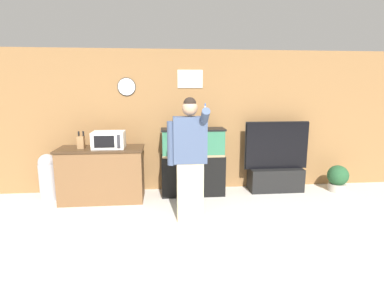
{
  "coord_description": "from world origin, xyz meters",
  "views": [
    {
      "loc": [
        -0.26,
        -2.79,
        1.92
      ],
      "look_at": [
        0.18,
        1.81,
        1.05
      ],
      "focal_mm": 28.0,
      "sensor_mm": 36.0,
      "label": 1
    }
  ],
  "objects_px": {
    "tv_on_stand": "(276,171)",
    "aquarium_on_stand": "(193,162)",
    "microwave": "(109,140)",
    "counter_island": "(102,174)",
    "knife_block": "(81,142)",
    "trash_bin": "(48,177)",
    "potted_plant": "(338,178)",
    "person_standing": "(189,158)"
  },
  "relations": [
    {
      "from": "tv_on_stand",
      "to": "aquarium_on_stand",
      "type": "bearing_deg",
      "value": -177.64
    },
    {
      "from": "microwave",
      "to": "tv_on_stand",
      "type": "bearing_deg",
      "value": 4.56
    },
    {
      "from": "counter_island",
      "to": "aquarium_on_stand",
      "type": "xyz_separation_m",
      "value": [
        1.57,
        0.15,
        0.14
      ]
    },
    {
      "from": "knife_block",
      "to": "aquarium_on_stand",
      "type": "height_order",
      "value": "knife_block"
    },
    {
      "from": "microwave",
      "to": "aquarium_on_stand",
      "type": "xyz_separation_m",
      "value": [
        1.43,
        0.17,
        -0.46
      ]
    },
    {
      "from": "knife_block",
      "to": "tv_on_stand",
      "type": "height_order",
      "value": "tv_on_stand"
    },
    {
      "from": "knife_block",
      "to": "trash_bin",
      "type": "height_order",
      "value": "knife_block"
    },
    {
      "from": "knife_block",
      "to": "aquarium_on_stand",
      "type": "distance_m",
      "value": 1.94
    },
    {
      "from": "knife_block",
      "to": "microwave",
      "type": "bearing_deg",
      "value": -0.08
    },
    {
      "from": "aquarium_on_stand",
      "to": "trash_bin",
      "type": "height_order",
      "value": "aquarium_on_stand"
    },
    {
      "from": "knife_block",
      "to": "potted_plant",
      "type": "xyz_separation_m",
      "value": [
        4.61,
        0.09,
        -0.78
      ]
    },
    {
      "from": "person_standing",
      "to": "trash_bin",
      "type": "relative_size",
      "value": 2.2
    },
    {
      "from": "microwave",
      "to": "person_standing",
      "type": "relative_size",
      "value": 0.29
    },
    {
      "from": "microwave",
      "to": "potted_plant",
      "type": "height_order",
      "value": "microwave"
    },
    {
      "from": "trash_bin",
      "to": "tv_on_stand",
      "type": "bearing_deg",
      "value": 1.63
    },
    {
      "from": "aquarium_on_stand",
      "to": "person_standing",
      "type": "distance_m",
      "value": 1.13
    },
    {
      "from": "tv_on_stand",
      "to": "microwave",
      "type": "bearing_deg",
      "value": -175.44
    },
    {
      "from": "aquarium_on_stand",
      "to": "counter_island",
      "type": "bearing_deg",
      "value": -174.5
    },
    {
      "from": "knife_block",
      "to": "potted_plant",
      "type": "height_order",
      "value": "knife_block"
    },
    {
      "from": "counter_island",
      "to": "potted_plant",
      "type": "relative_size",
      "value": 2.87
    },
    {
      "from": "microwave",
      "to": "trash_bin",
      "type": "distance_m",
      "value": 1.26
    },
    {
      "from": "tv_on_stand",
      "to": "trash_bin",
      "type": "relative_size",
      "value": 1.61
    },
    {
      "from": "microwave",
      "to": "trash_bin",
      "type": "xyz_separation_m",
      "value": [
        -1.08,
        0.12,
        -0.65
      ]
    },
    {
      "from": "potted_plant",
      "to": "counter_island",
      "type": "bearing_deg",
      "value": -179.13
    },
    {
      "from": "tv_on_stand",
      "to": "knife_block",
      "type": "bearing_deg",
      "value": -176.05
    },
    {
      "from": "microwave",
      "to": "potted_plant",
      "type": "xyz_separation_m",
      "value": [
        4.16,
        0.09,
        -0.81
      ]
    },
    {
      "from": "aquarium_on_stand",
      "to": "microwave",
      "type": "bearing_deg",
      "value": -173.05
    },
    {
      "from": "potted_plant",
      "to": "trash_bin",
      "type": "distance_m",
      "value": 5.23
    },
    {
      "from": "counter_island",
      "to": "tv_on_stand",
      "type": "xyz_separation_m",
      "value": [
        3.15,
        0.22,
        -0.08
      ]
    },
    {
      "from": "counter_island",
      "to": "trash_bin",
      "type": "bearing_deg",
      "value": 173.85
    },
    {
      "from": "knife_block",
      "to": "tv_on_stand",
      "type": "xyz_separation_m",
      "value": [
        3.45,
        0.24,
        -0.65
      ]
    },
    {
      "from": "tv_on_stand",
      "to": "trash_bin",
      "type": "height_order",
      "value": "tv_on_stand"
    },
    {
      "from": "microwave",
      "to": "potted_plant",
      "type": "distance_m",
      "value": 4.23
    },
    {
      "from": "knife_block",
      "to": "person_standing",
      "type": "distance_m",
      "value": 1.95
    },
    {
      "from": "microwave",
      "to": "knife_block",
      "type": "bearing_deg",
      "value": 179.92
    },
    {
      "from": "potted_plant",
      "to": "aquarium_on_stand",
      "type": "bearing_deg",
      "value": 178.18
    },
    {
      "from": "counter_island",
      "to": "tv_on_stand",
      "type": "relative_size",
      "value": 1.08
    },
    {
      "from": "knife_block",
      "to": "counter_island",
      "type": "bearing_deg",
      "value": 4.16
    },
    {
      "from": "tv_on_stand",
      "to": "potted_plant",
      "type": "height_order",
      "value": "tv_on_stand"
    },
    {
      "from": "person_standing",
      "to": "potted_plant",
      "type": "relative_size",
      "value": 3.63
    },
    {
      "from": "aquarium_on_stand",
      "to": "knife_block",
      "type": "bearing_deg",
      "value": -174.72
    },
    {
      "from": "microwave",
      "to": "knife_block",
      "type": "height_order",
      "value": "knife_block"
    }
  ]
}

